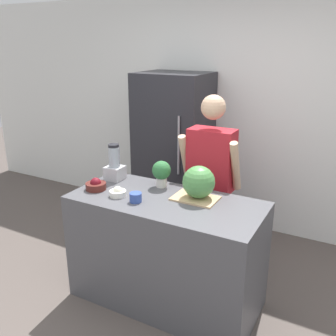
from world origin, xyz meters
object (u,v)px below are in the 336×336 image
at_px(bowl_cherries, 96,185).
at_px(blender, 115,166).
at_px(watermelon, 199,182).
at_px(bowl_cream, 118,192).
at_px(person, 210,183).
at_px(refrigerator, 173,152).
at_px(bowl_small_blue, 136,197).
at_px(potted_plant, 161,172).

relative_size(bowl_cherries, blender, 0.52).
distance_m(watermelon, bowl_cream, 0.65).
bearing_deg(bowl_cream, bowl_cherries, 173.21).
bearing_deg(bowl_cherries, watermelon, 15.23).
bearing_deg(person, blender, -147.13).
distance_m(person, bowl_cherries, 1.04).
height_order(refrigerator, bowl_cream, refrigerator).
bearing_deg(bowl_cream, bowl_small_blue, -8.21).
relative_size(person, blender, 5.13).
height_order(bowl_cherries, blender, blender).
distance_m(refrigerator, bowl_small_blue, 1.53).
bearing_deg(bowl_small_blue, person, 69.85).
bearing_deg(potted_plant, blender, -174.37).
xyz_separation_m(bowl_cherries, bowl_small_blue, (0.43, -0.06, -0.00)).
bearing_deg(blender, person, 32.87).
xyz_separation_m(blender, potted_plant, (0.45, 0.04, 0.00)).
xyz_separation_m(bowl_cherries, blender, (-0.00, 0.27, 0.09)).
bearing_deg(refrigerator, potted_plant, -67.18).
relative_size(bowl_cream, potted_plant, 0.59).
bearing_deg(refrigerator, bowl_cherries, -89.59).
bearing_deg(person, refrigerator, 137.70).
relative_size(person, potted_plant, 7.35).
bearing_deg(person, bowl_cream, -121.95).
bearing_deg(bowl_cream, watermelon, 23.51).
xyz_separation_m(refrigerator, person, (0.74, -0.67, -0.03)).
distance_m(bowl_cherries, blender, 0.29).
xyz_separation_m(watermelon, bowl_small_blue, (-0.40, -0.28, -0.10)).
relative_size(refrigerator, bowl_cream, 13.36).
bearing_deg(person, bowl_small_blue, -110.15).
bearing_deg(bowl_cherries, blender, 90.49).
relative_size(person, bowl_cream, 12.52).
height_order(person, bowl_cherries, person).
bearing_deg(bowl_cherries, bowl_cream, -6.79).
bearing_deg(watermelon, potted_plant, 166.81).
height_order(bowl_small_blue, blender, blender).
height_order(refrigerator, bowl_small_blue, refrigerator).
height_order(bowl_cream, potted_plant, potted_plant).
bearing_deg(person, bowl_cherries, -134.36).
height_order(refrigerator, watermelon, refrigerator).
relative_size(bowl_cream, bowl_small_blue, 1.41).
xyz_separation_m(person, bowl_cream, (-0.48, -0.77, 0.10)).
relative_size(refrigerator, bowl_cherries, 10.44).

